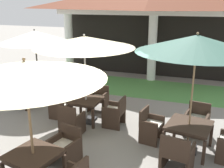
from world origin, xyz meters
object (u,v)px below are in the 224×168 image
(patio_chair_mid_left_north, at_px, (65,147))
(patio_chair_near_foreground_south, at_px, (177,154))
(patio_table_mid_left, at_px, (34,158))
(patio_chair_mid_right_north, at_px, (98,99))
(patio_chair_near_foreground_north, at_px, (197,120))
(patio_chair_near_foreground_west, at_px, (151,126))
(patio_chair_mid_right_south, at_px, (71,121))
(patio_umbrella_mid_right, at_px, (84,43))
(patio_chair_far_back_west, at_px, (19,86))
(patio_umbrella_mid_left, at_px, (25,71))
(patio_chair_mid_right_east, at_px, (115,112))
(patio_chair_far_back_north, at_px, (53,82))
(terracotta_urn, at_px, (104,93))
(patio_chair_mid_right_west, at_px, (60,105))
(patio_umbrella_far_back, at_px, (35,37))
(patio_table_near_foreground, at_px, (189,127))
(patio_umbrella_near_foreground, at_px, (197,44))
(patio_chair_far_back_south, at_px, (23,96))
(patio_table_far_back, at_px, (39,83))

(patio_chair_mid_left_north, bearing_deg, patio_chair_near_foreground_south, -156.29)
(patio_table_mid_left, xyz_separation_m, patio_chair_mid_right_north, (-0.30, 4.05, -0.23))
(patio_chair_near_foreground_north, relative_size, patio_chair_near_foreground_west, 0.98)
(patio_chair_mid_right_south, bearing_deg, patio_chair_mid_right_north, 90.00)
(patio_umbrella_mid_right, relative_size, patio_chair_far_back_west, 3.29)
(patio_umbrella_mid_left, bearing_deg, patio_chair_mid_right_east, 78.66)
(patio_chair_far_back_west, distance_m, patio_chair_far_back_north, 1.34)
(patio_chair_near_foreground_south, height_order, terracotta_urn, patio_chair_near_foreground_south)
(patio_chair_near_foreground_north, height_order, patio_chair_mid_right_west, patio_chair_near_foreground_north)
(patio_chair_mid_right_west, distance_m, patio_chair_far_back_north, 2.62)
(patio_chair_near_foreground_north, bearing_deg, patio_umbrella_far_back, 0.35)
(patio_table_near_foreground, bearing_deg, patio_chair_mid_right_west, 169.67)
(patio_chair_near_foreground_north, distance_m, patio_chair_near_foreground_south, 1.98)
(patio_table_mid_left, bearing_deg, patio_chair_far_back_west, 130.99)
(patio_chair_near_foreground_west, bearing_deg, patio_umbrella_near_foreground, 90.00)
(patio_chair_near_foreground_west, bearing_deg, patio_chair_mid_right_north, -115.90)
(patio_chair_far_back_south, bearing_deg, patio_umbrella_mid_right, -4.45)
(patio_table_mid_left, xyz_separation_m, patio_chair_mid_left_north, (0.19, 0.91, -0.23))
(patio_chair_mid_right_north, relative_size, patio_umbrella_far_back, 0.32)
(patio_chair_far_back_west, bearing_deg, patio_umbrella_mid_left, 41.94)
(patio_umbrella_near_foreground, height_order, patio_chair_mid_left_north, patio_umbrella_near_foreground)
(patio_table_far_back, height_order, patio_chair_far_back_south, patio_chair_far_back_south)
(patio_umbrella_far_back, bearing_deg, terracotta_urn, 23.65)
(patio_umbrella_mid_right, relative_size, patio_chair_mid_right_north, 3.52)
(patio_chair_mid_right_east, xyz_separation_m, patio_chair_mid_right_west, (-1.88, 0.03, -0.02))
(patio_chair_mid_right_south, bearing_deg, patio_chair_far_back_north, 129.68)
(patio_umbrella_mid_right, bearing_deg, patio_chair_near_foreground_north, 4.53)
(patio_umbrella_near_foreground, bearing_deg, patio_chair_mid_right_west, 169.67)
(patio_chair_mid_left_north, bearing_deg, patio_chair_mid_right_west, -45.49)
(patio_chair_mid_left_north, xyz_separation_m, patio_chair_far_back_west, (-3.94, 3.41, 0.01))
(patio_table_far_back, xyz_separation_m, patio_chair_far_back_south, (-0.02, -0.95, -0.21))
(patio_umbrella_near_foreground, distance_m, patio_chair_far_back_west, 7.15)
(patio_chair_far_back_south, xyz_separation_m, terracotta_urn, (2.26, 1.93, -0.26))
(patio_umbrella_near_foreground, height_order, terracotta_urn, patio_umbrella_near_foreground)
(patio_umbrella_mid_left, relative_size, patio_chair_mid_right_west, 3.46)
(patio_chair_near_foreground_north, height_order, patio_chair_mid_left_north, patio_chair_near_foreground_north)
(patio_table_near_foreground, distance_m, patio_umbrella_mid_right, 3.64)
(patio_umbrella_mid_right, relative_size, patio_chair_mid_right_west, 3.47)
(patio_umbrella_far_back, bearing_deg, patio_table_near_foreground, -18.86)
(patio_chair_far_back_south, bearing_deg, patio_chair_near_foreground_west, -8.75)
(patio_umbrella_mid_left, bearing_deg, patio_umbrella_mid_right, 95.78)
(patio_chair_far_back_west, bearing_deg, patio_umbrella_far_back, 90.00)
(patio_chair_near_foreground_west, xyz_separation_m, patio_chair_mid_right_east, (-1.17, 0.54, 0.00))
(patio_chair_far_back_north, bearing_deg, patio_chair_mid_right_north, 155.34)
(patio_table_far_back, distance_m, patio_chair_far_back_north, 0.97)
(patio_table_near_foreground, xyz_separation_m, patio_chair_mid_right_north, (-3.06, 1.65, -0.21))
(patio_table_near_foreground, relative_size, patio_table_far_back, 1.26)
(patio_table_near_foreground, height_order, patio_chair_mid_left_north, patio_chair_mid_left_north)
(patio_chair_near_foreground_north, bearing_deg, patio_table_mid_left, 58.66)
(patio_umbrella_near_foreground, relative_size, patio_chair_mid_left_north, 3.44)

